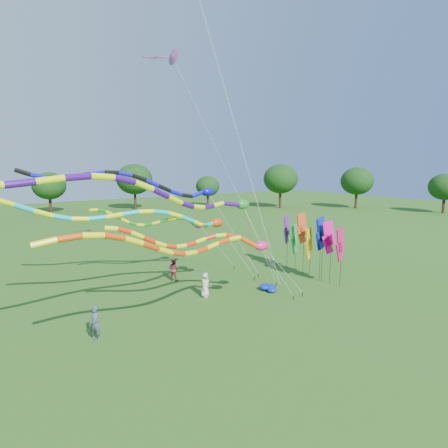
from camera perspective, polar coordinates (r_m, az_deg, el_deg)
ground at (r=23.09m, az=10.87°, el=-13.27°), size 160.00×160.00×0.00m
tree_ring at (r=18.37m, az=28.39°, el=-2.34°), size 116.81×121.43×9.49m
tube_kite_red at (r=21.79m, az=-1.85°, el=-2.67°), size 12.16×2.01×6.17m
tube_kite_orange at (r=18.43m, az=-3.88°, el=-3.18°), size 14.97×2.45×6.79m
tube_kite_purple at (r=19.02m, az=-7.20°, el=4.07°), size 17.45×4.35×9.05m
tube_kite_blue at (r=25.23m, az=-11.84°, el=5.91°), size 15.51×3.68×9.02m
tube_kite_cyan at (r=23.28m, az=-11.08°, el=0.93°), size 16.18×1.29×7.66m
tube_kite_green at (r=28.61m, az=-9.20°, el=0.42°), size 11.07×1.96×6.21m
delta_kite_high_c at (r=29.33m, az=-7.89°, el=23.94°), size 7.22×7.02×17.93m
banner_pole_orange at (r=28.76m, az=12.79°, el=-2.94°), size 1.13×0.41×4.10m
banner_pole_blue_b at (r=28.47m, az=14.60°, el=-1.36°), size 1.16×0.22×4.98m
banner_pole_magenta_b at (r=28.21m, az=15.64°, el=-1.98°), size 1.13×0.42×4.74m
banner_pole_red at (r=29.77m, az=11.79°, el=-0.63°), size 1.16×0.14×5.07m
banner_pole_green at (r=31.37m, az=10.69°, el=-2.28°), size 1.13×0.43×3.89m
banner_pole_magenta_a at (r=27.50m, az=17.27°, el=-2.99°), size 1.16×0.29×4.43m
banner_pole_blue_a at (r=28.44m, az=14.35°, el=-1.50°), size 1.14×0.38×4.91m
banner_pole_violet at (r=31.53m, az=9.53°, el=-0.80°), size 1.09×0.55×4.65m
blue_nylon_heap at (r=26.39m, az=6.77°, el=-9.75°), size 1.37×1.13×0.49m
person_a at (r=25.14m, az=-2.91°, el=-9.16°), size 0.98×0.96×1.71m
person_b at (r=20.21m, az=-19.02°, el=-14.14°), size 0.76×0.79×1.82m
person_c at (r=28.79m, az=-7.70°, el=-6.85°), size 1.03×1.06×1.72m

